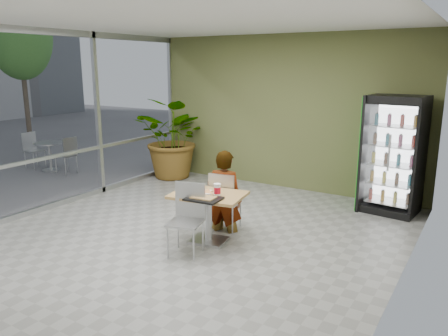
{
  "coord_description": "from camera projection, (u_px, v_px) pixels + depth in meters",
  "views": [
    {
      "loc": [
        3.75,
        -4.94,
        2.58
      ],
      "look_at": [
        0.24,
        0.73,
        1.0
      ],
      "focal_mm": 35.0,
      "sensor_mm": 36.0,
      "label": 1
    }
  ],
  "objects": [
    {
      "name": "seated_woman",
      "position": [
        224.0,
        200.0,
        6.9
      ],
      "size": [
        0.65,
        0.47,
        1.6
      ],
      "primitive_type": "imported",
      "rotation": [
        0.0,
        0.0,
        3.31
      ],
      "color": "black",
      "rests_on": "ground"
    },
    {
      "name": "soda_cup",
      "position": [
        217.0,
        190.0,
        6.24
      ],
      "size": [
        0.1,
        0.1,
        0.18
      ],
      "color": "white",
      "rests_on": "dining_table"
    },
    {
      "name": "ground",
      "position": [
        185.0,
        240.0,
        6.6
      ],
      "size": [
        7.0,
        7.0,
        0.0
      ],
      "primitive_type": "plane",
      "color": "gray",
      "rests_on": "ground"
    },
    {
      "name": "storefront_frame",
      "position": [
        48.0,
        121.0,
        7.76
      ],
      "size": [
        0.1,
        7.0,
        3.2
      ],
      "primitive_type": null,
      "color": "#A6A8AB",
      "rests_on": "ground"
    },
    {
      "name": "potted_plant",
      "position": [
        175.0,
        138.0,
        10.04
      ],
      "size": [
        1.72,
        1.49,
        1.87
      ],
      "primitive_type": "imported",
      "rotation": [
        0.0,
        0.0,
        -0.02
      ],
      "color": "#386E2C",
      "rests_on": "ground"
    },
    {
      "name": "beverage_fridge",
      "position": [
        393.0,
        155.0,
        7.64
      ],
      "size": [
        1.02,
        0.82,
        2.08
      ],
      "rotation": [
        0.0,
        0.0,
        -0.11
      ],
      "color": "black",
      "rests_on": "ground"
    },
    {
      "name": "pizza_plate",
      "position": [
        206.0,
        192.0,
        6.4
      ],
      "size": [
        0.34,
        0.27,
        0.03
      ],
      "color": "white",
      "rests_on": "dining_table"
    },
    {
      "name": "chair_near",
      "position": [
        188.0,
        213.0,
        6.05
      ],
      "size": [
        0.54,
        0.54,
        0.99
      ],
      "rotation": [
        0.0,
        0.0,
        0.27
      ],
      "color": "#A6A8AB",
      "rests_on": "ground"
    },
    {
      "name": "cafeteria_tray",
      "position": [
        204.0,
        199.0,
        6.06
      ],
      "size": [
        0.51,
        0.39,
        0.03
      ],
      "primitive_type": "cube",
      "rotation": [
        0.0,
        0.0,
        0.08
      ],
      "color": "black",
      "rests_on": "dining_table"
    },
    {
      "name": "dining_table",
      "position": [
        208.0,
        207.0,
        6.41
      ],
      "size": [
        1.15,
        0.89,
        0.75
      ],
      "rotation": [
        0.0,
        0.0,
        0.17
      ],
      "color": "#A07B44",
      "rests_on": "ground"
    },
    {
      "name": "chair_far",
      "position": [
        224.0,
        197.0,
        6.84
      ],
      "size": [
        0.49,
        0.49,
        0.95
      ],
      "rotation": [
        0.0,
        0.0,
        3.31
      ],
      "color": "#A6A8AB",
      "rests_on": "ground"
    },
    {
      "name": "room_envelope",
      "position": [
        183.0,
        135.0,
        6.23
      ],
      "size": [
        6.0,
        7.0,
        3.2
      ],
      "primitive_type": null,
      "color": "silver",
      "rests_on": "ground"
    },
    {
      "name": "napkin_stack",
      "position": [
        182.0,
        193.0,
        6.34
      ],
      "size": [
        0.23,
        0.23,
        0.02
      ],
      "primitive_type": "cube",
      "rotation": [
        0.0,
        0.0,
        0.59
      ],
      "color": "white",
      "rests_on": "dining_table"
    }
  ]
}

